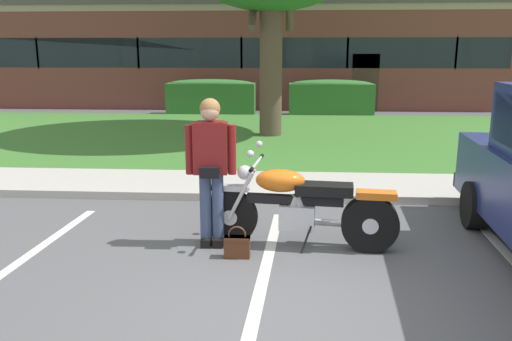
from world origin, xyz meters
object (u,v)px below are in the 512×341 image
Objects in this scene: handbag at (237,245)px; brick_building at (252,54)px; rider_person at (211,162)px; hedge_center_left at (331,97)px; motorcycle at (307,207)px; hedge_left at (211,96)px.

brick_building is (-1.25, 19.47, 1.90)m from handbag.
rider_person is 4.74× the size of handbag.
motorcycle is at bearing -95.61° from hedge_center_left.
handbag is at bearing -98.80° from hedge_center_left.
handbag is (-0.76, -0.36, -0.34)m from motorcycle.
rider_person is 0.07× the size of brick_building.
brick_building is (-2.01, 19.11, 1.56)m from motorcycle.
brick_building reaches higher than motorcycle.
brick_building reaches higher than handbag.
motorcycle is 1.20m from rider_person.
hedge_center_left is (1.23, 12.52, 0.17)m from motorcycle.
hedge_center_left is at bearing 84.39° from motorcycle.
rider_person is at bearing -87.25° from brick_building.
brick_building reaches higher than hedge_center_left.
rider_person is 12.74m from hedge_center_left.
brick_building is (-3.24, 6.59, 1.39)m from hedge_center_left.
hedge_center_left is at bearing 0.00° from hedge_left.
handbag is (0.33, -0.36, -0.85)m from rider_person.
hedge_left and hedge_center_left have the same top height.
rider_person is at bearing -100.50° from hedge_center_left.
hedge_left is (-2.21, 12.89, 0.51)m from handbag.
hedge_left is at bearing 99.71° from handbag.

